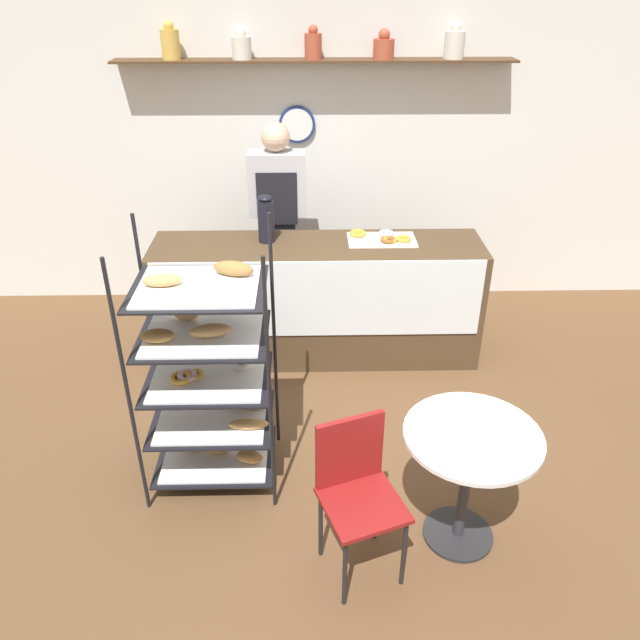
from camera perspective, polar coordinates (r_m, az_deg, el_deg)
ground_plane at (r=4.09m, az=0.15°, el=-13.36°), size 14.00×14.00×0.00m
back_wall at (r=5.63m, az=-0.45°, el=15.12°), size 10.00×0.30×2.70m
display_counter at (r=4.93m, az=-0.22°, el=1.80°), size 2.52×0.61×0.96m
pastry_rack at (r=3.68m, az=-10.00°, el=-5.20°), size 0.77×0.61×1.61m
person_worker at (r=5.23m, az=-3.83°, el=9.15°), size 0.46×0.23×1.74m
cafe_table at (r=3.41m, az=13.47°, el=-12.41°), size 0.71×0.71×0.74m
cafe_chair at (r=3.23m, az=3.33°, el=-14.60°), size 0.49×0.49×0.88m
coffee_carafe at (r=4.74m, az=-4.96°, el=9.18°), size 0.12×0.12×0.37m
donut_tray_counter at (r=4.82m, az=5.76°, el=7.46°), size 0.52×0.30×0.05m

